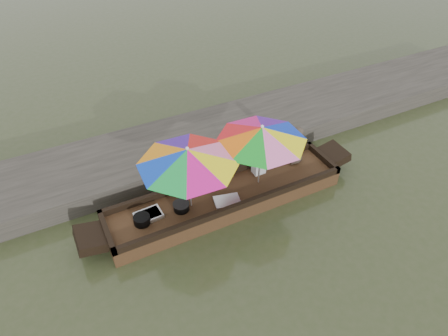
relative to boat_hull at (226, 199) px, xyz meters
name	(u,v)px	position (x,y,z in m)	size (l,w,h in m)	color
water	(226,204)	(0.00, 0.00, -0.17)	(80.00, 80.00, 0.00)	#333D1F
dock	(188,145)	(0.00, 2.20, 0.08)	(22.00, 2.20, 0.50)	#2D2B26
boat_hull	(226,199)	(0.00, 0.00, 0.00)	(5.40, 1.20, 0.35)	black
cooking_pot	(142,220)	(-1.93, -0.02, 0.27)	(0.34, 0.34, 0.18)	black
tray_crayfish	(149,215)	(-1.77, 0.08, 0.22)	(0.56, 0.38, 0.09)	silver
tray_scallop	(227,201)	(-0.11, -0.26, 0.21)	(0.56, 0.38, 0.06)	silver
charcoal_grill	(181,207)	(-1.07, -0.02, 0.25)	(0.33, 0.33, 0.16)	black
supply_bag	(259,168)	(1.01, 0.30, 0.30)	(0.28, 0.22, 0.26)	silver
vendor	(296,145)	(1.99, 0.24, 0.67)	(0.49, 0.32, 0.99)	#443A30
umbrella_bow	(189,178)	(-0.84, 0.00, 0.95)	(2.06, 2.06, 1.55)	pink
umbrella_stern	(260,155)	(0.83, 0.00, 0.95)	(1.96, 1.96, 1.55)	#5514A5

